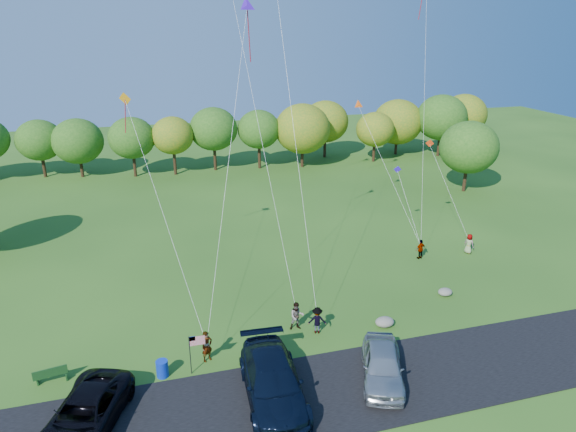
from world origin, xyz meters
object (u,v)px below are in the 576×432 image
minivan_navy (273,382)px  flyer_a (207,346)px  flyer_b (297,316)px  park_bench (51,375)px  flyer_e (469,244)px  flyer_d (421,249)px  minivan_dark (85,415)px  minivan_silver (383,365)px  flyer_c (317,320)px  trash_barrel (162,369)px

minivan_navy → flyer_a: size_ratio=3.74×
flyer_b → park_bench: flyer_b is taller
flyer_e → flyer_d: bearing=63.0°
flyer_b → flyer_d: size_ratio=1.12×
minivan_dark → minivan_silver: size_ratio=1.17×
park_bench → minivan_silver: bearing=-24.8°
minivan_silver → flyer_d: bearing=75.2°
minivan_navy → flyer_a: (-2.61, 3.87, -0.13)m
flyer_a → flyer_c: size_ratio=1.08×
flyer_c → flyer_d: bearing=-130.6°
minivan_silver → flyer_d: minivan_silver is taller
flyer_d → flyer_e: size_ratio=0.98×
minivan_dark → flyer_a: size_ratio=3.28×
minivan_silver → flyer_c: 5.20m
flyer_c → flyer_e: (14.87, 7.15, -0.03)m
flyer_d → park_bench: 26.16m
minivan_silver → flyer_d: 15.15m
minivan_navy → flyer_b: 6.13m
minivan_silver → flyer_b: size_ratio=2.84×
minivan_dark → park_bench: bearing=137.4°
minivan_dark → flyer_c: bearing=40.8°
minivan_silver → flyer_b: bearing=138.2°
flyer_b → minivan_dark: bearing=-149.5°
minivan_dark → minivan_navy: 8.40m
park_bench → flyer_a: bearing=-12.0°
flyer_a → flyer_b: size_ratio=1.01×
minivan_silver → minivan_dark: bearing=-160.1°
minivan_navy → minivan_silver: 5.61m
flyer_c → flyer_b: bearing=-18.2°
flyer_c → flyer_e: flyer_c is taller
minivan_navy → flyer_a: bearing=127.5°
park_bench → trash_barrel: (5.36, -1.01, -0.02)m
minivan_navy → park_bench: 11.17m
flyer_c → flyer_d: flyer_c is taller
flyer_a → park_bench: bearing=150.7°
minivan_navy → park_bench: minivan_navy is taller
minivan_dark → flyer_d: size_ratio=3.73×
minivan_dark → flyer_b: bearing=45.4°
flyer_b → trash_barrel: size_ratio=1.91×
minivan_navy → trash_barrel: bearing=150.9°
minivan_navy → flyer_d: bearing=43.0°
flyer_e → trash_barrel: flyer_e is taller
flyer_c → trash_barrel: 8.97m
flyer_a → minivan_navy: bearing=-83.0°
flyer_b → flyer_d: 13.52m
minivan_silver → flyer_a: bearing=175.7°
flyer_c → park_bench: (-14.18, -0.58, -0.34)m
minivan_dark → minivan_silver: bearing=19.0°
trash_barrel → minivan_dark: bearing=-139.9°
minivan_silver → flyer_d: size_ratio=3.19×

